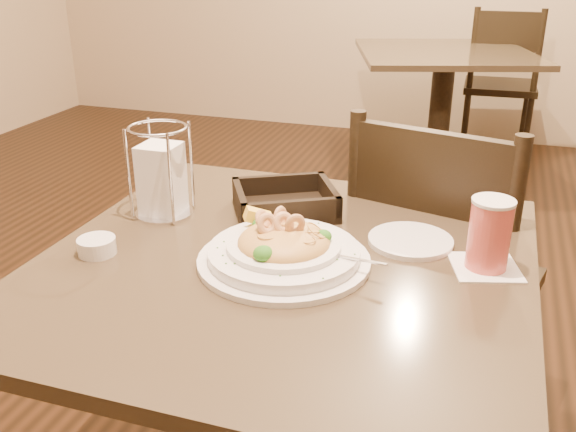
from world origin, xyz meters
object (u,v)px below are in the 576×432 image
(background_table, at_px, (442,93))
(napkin_caddy, at_px, (161,177))
(butter_ramekin, at_px, (97,246))
(main_table, at_px, (285,361))
(dining_chair_near, at_px, (439,279))
(bread_basket, at_px, (285,203))
(side_plate, at_px, (410,241))
(dining_chair_far, at_px, (501,80))
(pasta_bowl, at_px, (284,249))
(drink_glass, at_px, (489,235))

(background_table, relative_size, napkin_caddy, 5.66)
(butter_ramekin, bearing_deg, main_table, 14.35)
(dining_chair_near, distance_m, bread_basket, 0.48)
(napkin_caddy, xyz_separation_m, side_plate, (0.53, 0.02, -0.08))
(dining_chair_near, bearing_deg, napkin_caddy, 43.72)
(main_table, bearing_deg, bread_basket, 108.20)
(background_table, distance_m, dining_chair_far, 0.57)
(background_table, distance_m, bread_basket, 2.40)
(pasta_bowl, bearing_deg, dining_chair_near, 61.22)
(main_table, bearing_deg, background_table, 88.95)
(side_plate, bearing_deg, butter_ramekin, -157.47)
(dining_chair_far, bearing_deg, butter_ramekin, 75.81)
(main_table, bearing_deg, dining_chair_near, 60.06)
(main_table, relative_size, napkin_caddy, 4.52)
(dining_chair_far, relative_size, side_plate, 5.60)
(side_plate, bearing_deg, main_table, -146.07)
(dining_chair_far, bearing_deg, bread_basket, 79.86)
(main_table, relative_size, side_plate, 5.41)
(butter_ramekin, bearing_deg, pasta_bowl, 11.72)
(side_plate, height_order, butter_ramekin, butter_ramekin)
(dining_chair_near, bearing_deg, pasta_bowl, 75.38)
(butter_ramekin, bearing_deg, bread_basket, 47.62)
(napkin_caddy, xyz_separation_m, butter_ramekin, (-0.03, -0.21, -0.07))
(pasta_bowl, relative_size, side_plate, 2.13)
(bread_basket, bearing_deg, main_table, -71.80)
(bread_basket, bearing_deg, side_plate, -13.91)
(background_table, xyz_separation_m, drink_glass, (0.31, -2.52, 0.30))
(bread_basket, xyz_separation_m, napkin_caddy, (-0.25, -0.09, 0.06))
(main_table, relative_size, bread_basket, 3.35)
(dining_chair_near, distance_m, pasta_bowl, 0.59)
(dining_chair_near, bearing_deg, main_table, 74.21)
(dining_chair_far, bearing_deg, dining_chair_near, 86.20)
(background_table, xyz_separation_m, bread_basket, (-0.12, -2.39, 0.25))
(dining_chair_far, bearing_deg, napkin_caddy, 75.49)
(background_table, relative_size, drink_glass, 7.70)
(background_table, xyz_separation_m, napkin_caddy, (-0.36, -2.48, 0.32))
(dining_chair_near, distance_m, drink_glass, 0.48)
(main_table, relative_size, dining_chair_near, 0.97)
(bread_basket, bearing_deg, butter_ramekin, -132.38)
(main_table, height_order, bread_basket, bread_basket)
(dining_chair_far, distance_m, bread_basket, 2.91)
(main_table, distance_m, side_plate, 0.35)
(main_table, relative_size, background_table, 0.80)
(side_plate, distance_m, butter_ramekin, 0.61)
(pasta_bowl, bearing_deg, drink_glass, 15.47)
(bread_basket, distance_m, side_plate, 0.29)
(pasta_bowl, bearing_deg, background_table, 89.02)
(pasta_bowl, relative_size, drink_glass, 2.42)
(bread_basket, bearing_deg, background_table, 87.17)
(dining_chair_far, xyz_separation_m, butter_ramekin, (-0.70, -3.17, 0.25))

